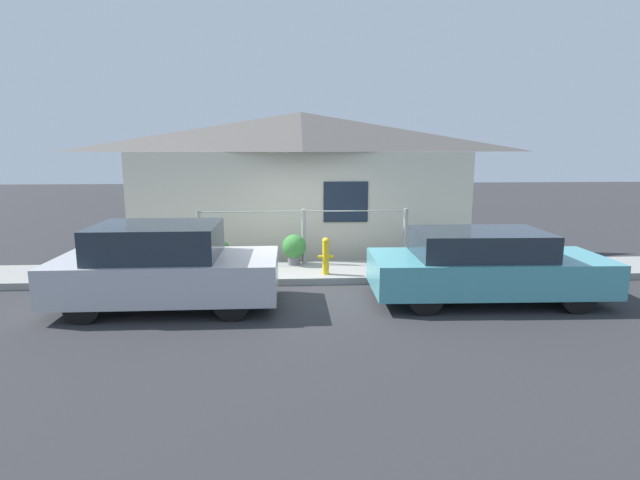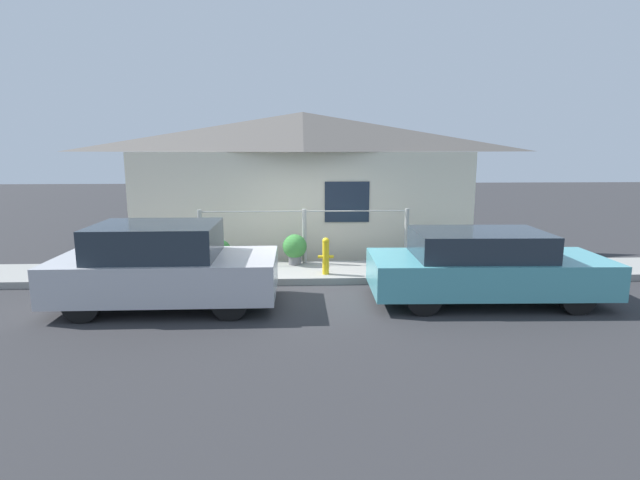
% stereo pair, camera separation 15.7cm
% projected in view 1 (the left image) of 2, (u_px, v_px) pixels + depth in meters
% --- Properties ---
extents(ground_plane, '(60.00, 60.00, 0.00)m').
position_uv_depth(ground_plane, '(306.00, 286.00, 10.31)').
color(ground_plane, '#2D2D30').
extents(sidewalk, '(24.00, 1.62, 0.15)m').
position_uv_depth(sidewalk, '(305.00, 272.00, 11.09)').
color(sidewalk, gray).
rests_on(sidewalk, ground_plane).
extents(house, '(8.96, 2.23, 3.72)m').
position_uv_depth(house, '(301.00, 141.00, 12.93)').
color(house, beige).
rests_on(house, ground_plane).
extents(fence, '(4.90, 0.10, 1.26)m').
position_uv_depth(fence, '(304.00, 234.00, 11.59)').
color(fence, '#999993').
rests_on(fence, sidewalk).
extents(car_left, '(3.87, 1.80, 1.49)m').
position_uv_depth(car_left, '(165.00, 267.00, 8.81)').
color(car_left, '#B7B7BC').
rests_on(car_left, ground_plane).
extents(car_right, '(4.30, 1.84, 1.32)m').
position_uv_depth(car_right, '(485.00, 266.00, 9.18)').
color(car_right, teal).
rests_on(car_right, ground_plane).
extents(fire_hydrant, '(0.34, 0.15, 0.79)m').
position_uv_depth(fire_hydrant, '(326.00, 255.00, 10.58)').
color(fire_hydrant, yellow).
rests_on(fire_hydrant, sidewalk).
extents(potted_plant_near_hydrant, '(0.56, 0.56, 0.70)m').
position_uv_depth(potted_plant_near_hydrant, '(294.00, 248.00, 11.47)').
color(potted_plant_near_hydrant, slate).
rests_on(potted_plant_near_hydrant, sidewalk).
extents(potted_plant_by_fence, '(0.57, 0.57, 0.66)m').
position_uv_depth(potted_plant_by_fence, '(218.00, 253.00, 11.04)').
color(potted_plant_by_fence, '#9E5638').
rests_on(potted_plant_by_fence, sidewalk).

